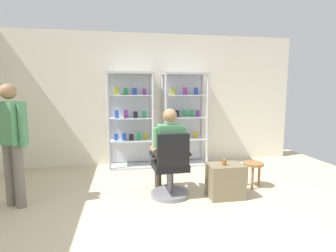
{
  "coord_description": "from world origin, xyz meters",
  "views": [
    {
      "loc": [
        -0.71,
        -2.54,
        1.54
      ],
      "look_at": [
        -0.03,
        1.4,
        1.0
      ],
      "focal_mm": 28.1,
      "sensor_mm": 36.0,
      "label": 1
    }
  ],
  "objects_px": {
    "seated_shopkeeper": "(168,147)",
    "display_cabinet_left": "(131,120)",
    "office_chair": "(171,171)",
    "display_cabinet_right": "(184,118)",
    "standing_customer": "(12,138)",
    "wooden_stool": "(253,167)",
    "storage_crate": "(225,181)",
    "tea_glass": "(224,162)"
  },
  "relations": [
    {
      "from": "seated_shopkeeper",
      "to": "display_cabinet_left",
      "type": "bearing_deg",
      "value": 107.59
    },
    {
      "from": "office_chair",
      "to": "seated_shopkeeper",
      "type": "relative_size",
      "value": 0.74
    },
    {
      "from": "display_cabinet_right",
      "to": "seated_shopkeeper",
      "type": "distance_m",
      "value": 1.69
    },
    {
      "from": "display_cabinet_left",
      "to": "display_cabinet_right",
      "type": "xyz_separation_m",
      "value": [
        1.1,
        0.0,
        0.0
      ]
    },
    {
      "from": "seated_shopkeeper",
      "to": "standing_customer",
      "type": "bearing_deg",
      "value": -177.66
    },
    {
      "from": "display_cabinet_right",
      "to": "seated_shopkeeper",
      "type": "height_order",
      "value": "display_cabinet_right"
    },
    {
      "from": "display_cabinet_left",
      "to": "standing_customer",
      "type": "bearing_deg",
      "value": -134.16
    },
    {
      "from": "office_chair",
      "to": "seated_shopkeeper",
      "type": "xyz_separation_m",
      "value": [
        -0.01,
        0.16,
        0.32
      ]
    },
    {
      "from": "display_cabinet_left",
      "to": "wooden_stool",
      "type": "xyz_separation_m",
      "value": [
        1.88,
        -1.53,
        -0.64
      ]
    },
    {
      "from": "storage_crate",
      "to": "tea_glass",
      "type": "height_order",
      "value": "tea_glass"
    },
    {
      "from": "display_cabinet_left",
      "to": "seated_shopkeeper",
      "type": "bearing_deg",
      "value": -72.41
    },
    {
      "from": "seated_shopkeeper",
      "to": "standing_customer",
      "type": "relative_size",
      "value": 0.79
    },
    {
      "from": "storage_crate",
      "to": "office_chair",
      "type": "bearing_deg",
      "value": 170.99
    },
    {
      "from": "office_chair",
      "to": "tea_glass",
      "type": "relative_size",
      "value": 11.99
    },
    {
      "from": "standing_customer",
      "to": "wooden_stool",
      "type": "distance_m",
      "value": 3.52
    },
    {
      "from": "display_cabinet_right",
      "to": "storage_crate",
      "type": "bearing_deg",
      "value": -84.33
    },
    {
      "from": "display_cabinet_left",
      "to": "storage_crate",
      "type": "bearing_deg",
      "value": -55.14
    },
    {
      "from": "office_chair",
      "to": "seated_shopkeeper",
      "type": "bearing_deg",
      "value": 93.02
    },
    {
      "from": "storage_crate",
      "to": "wooden_stool",
      "type": "relative_size",
      "value": 1.24
    },
    {
      "from": "display_cabinet_right",
      "to": "standing_customer",
      "type": "height_order",
      "value": "display_cabinet_right"
    },
    {
      "from": "display_cabinet_right",
      "to": "storage_crate",
      "type": "height_order",
      "value": "display_cabinet_right"
    },
    {
      "from": "tea_glass",
      "to": "standing_customer",
      "type": "distance_m",
      "value": 2.87
    },
    {
      "from": "display_cabinet_left",
      "to": "display_cabinet_right",
      "type": "relative_size",
      "value": 1.0
    },
    {
      "from": "display_cabinet_right",
      "to": "standing_customer",
      "type": "bearing_deg",
      "value": -148.64
    },
    {
      "from": "display_cabinet_left",
      "to": "office_chair",
      "type": "xyz_separation_m",
      "value": [
        0.5,
        -1.72,
        -0.57
      ]
    },
    {
      "from": "office_chair",
      "to": "tea_glass",
      "type": "distance_m",
      "value": 0.77
    },
    {
      "from": "seated_shopkeeper",
      "to": "tea_glass",
      "type": "distance_m",
      "value": 0.84
    },
    {
      "from": "seated_shopkeeper",
      "to": "wooden_stool",
      "type": "distance_m",
      "value": 1.44
    },
    {
      "from": "office_chair",
      "to": "tea_glass",
      "type": "xyz_separation_m",
      "value": [
        0.74,
        -0.16,
        0.14
      ]
    },
    {
      "from": "display_cabinet_right",
      "to": "display_cabinet_left",
      "type": "bearing_deg",
      "value": -179.96
    },
    {
      "from": "display_cabinet_left",
      "to": "tea_glass",
      "type": "xyz_separation_m",
      "value": [
        1.24,
        -1.88,
        -0.43
      ]
    },
    {
      "from": "display_cabinet_right",
      "to": "wooden_stool",
      "type": "height_order",
      "value": "display_cabinet_right"
    },
    {
      "from": "display_cabinet_right",
      "to": "storage_crate",
      "type": "distance_m",
      "value": 1.99
    },
    {
      "from": "display_cabinet_right",
      "to": "wooden_stool",
      "type": "bearing_deg",
      "value": -63.1
    },
    {
      "from": "display_cabinet_left",
      "to": "standing_customer",
      "type": "height_order",
      "value": "display_cabinet_left"
    },
    {
      "from": "standing_customer",
      "to": "storage_crate",
      "type": "bearing_deg",
      "value": -4.02
    },
    {
      "from": "tea_glass",
      "to": "seated_shopkeeper",
      "type": "bearing_deg",
      "value": 156.55
    },
    {
      "from": "standing_customer",
      "to": "tea_glass",
      "type": "bearing_deg",
      "value": -4.84
    },
    {
      "from": "standing_customer",
      "to": "wooden_stool",
      "type": "height_order",
      "value": "standing_customer"
    },
    {
      "from": "tea_glass",
      "to": "standing_customer",
      "type": "xyz_separation_m",
      "value": [
        -2.83,
        0.24,
        0.4
      ]
    },
    {
      "from": "office_chair",
      "to": "standing_customer",
      "type": "distance_m",
      "value": 2.16
    },
    {
      "from": "seated_shopkeeper",
      "to": "wooden_stool",
      "type": "bearing_deg",
      "value": 0.97
    }
  ]
}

